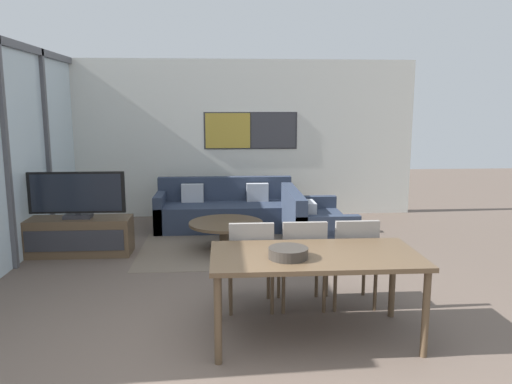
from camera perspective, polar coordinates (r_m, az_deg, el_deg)
The scene contains 13 objects.
wall_back at distance 9.03m, azimuth -2.67°, elevation 6.11°, with size 6.60×0.09×2.80m.
window_wall_left at distance 6.70m, azimuth -26.93°, elevation 4.83°, with size 0.07×5.72×2.80m.
area_rug at distance 7.06m, azimuth -3.42°, elevation -6.55°, with size 2.40×1.86×0.01m.
tv_console at distance 7.17m, azimuth -19.54°, elevation -4.79°, with size 1.39×0.48×0.50m.
television at distance 7.06m, azimuth -19.81°, elevation -0.33°, with size 1.27×0.20×0.63m.
sofa_main at distance 8.24m, azimuth -3.52°, elevation -2.21°, with size 2.23×0.85×0.81m.
sofa_side at distance 7.19m, azimuth 6.36°, elevation -4.06°, with size 0.85×1.54×0.81m.
coffee_table at distance 6.98m, azimuth -3.45°, elevation -4.23°, with size 1.03×1.03×0.40m.
dining_table at distance 4.31m, azimuth 6.74°, elevation -7.92°, with size 1.77×0.90×0.76m.
dining_chair_left at distance 4.90m, azimuth -0.61°, elevation -7.72°, with size 0.46×0.46×0.91m.
dining_chair_centre at distance 4.97m, azimuth 5.32°, elevation -7.52°, with size 0.46×0.46×0.91m.
dining_chair_right at distance 5.08m, azimuth 11.02°, elevation -7.26°, with size 0.46×0.46×0.91m.
fruit_bowl at distance 4.12m, azimuth 3.71°, elevation -6.89°, with size 0.33×0.33×0.09m.
Camera 1 is at (-0.19, -3.29, 2.00)m, focal length 35.00 mm.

